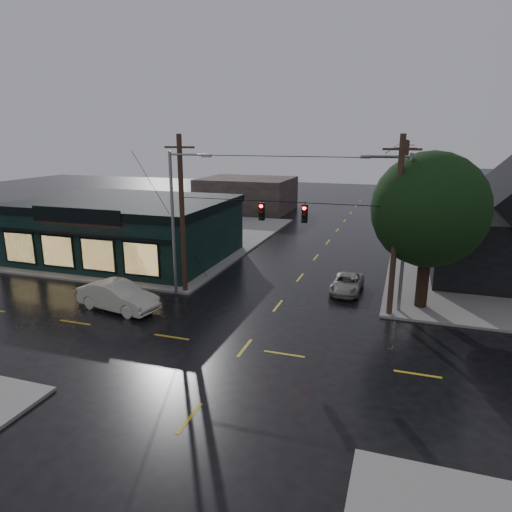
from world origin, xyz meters
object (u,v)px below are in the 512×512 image
(corner_tree, at_px, (430,210))
(suv_silver, at_px, (347,284))
(utility_pole_nw, at_px, (185,292))
(utility_pole_ne, at_px, (389,316))
(sedan_cream, at_px, (118,296))

(corner_tree, height_order, suv_silver, corner_tree)
(utility_pole_nw, xyz_separation_m, utility_pole_ne, (13.00, 0.00, 0.00))
(sedan_cream, bearing_deg, corner_tree, -60.63)
(corner_tree, height_order, sedan_cream, corner_tree)
(corner_tree, bearing_deg, utility_pole_nw, -172.90)
(corner_tree, distance_m, utility_pole_nw, 15.98)
(utility_pole_nw, bearing_deg, utility_pole_ne, 0.00)
(corner_tree, xyz_separation_m, utility_pole_nw, (-14.72, -1.83, -5.95))
(corner_tree, bearing_deg, sedan_cream, -160.91)
(utility_pole_nw, relative_size, suv_silver, 2.51)
(utility_pole_nw, bearing_deg, corner_tree, 7.10)
(utility_pole_nw, xyz_separation_m, sedan_cream, (-2.32, -4.07, 0.85))
(utility_pole_ne, xyz_separation_m, suv_silver, (-2.86, 3.46, 0.56))
(utility_pole_ne, bearing_deg, sedan_cream, -165.14)
(suv_silver, bearing_deg, corner_tree, -18.24)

